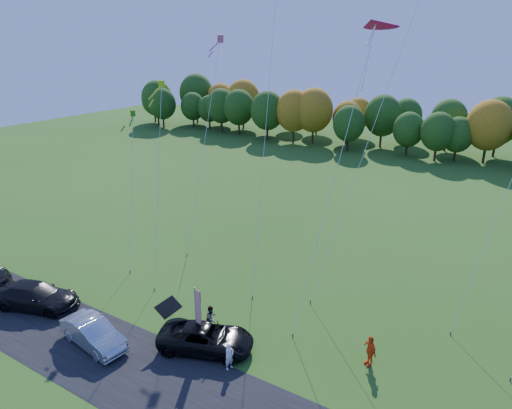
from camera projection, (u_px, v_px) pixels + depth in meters
The scene contains 18 objects.
ground at pixel (204, 342), 27.65m from camera, with size 160.00×160.00×0.00m, color #295215.
asphalt_strip at pixel (158, 381), 24.44m from camera, with size 90.00×6.00×0.01m, color black.
tree_line at pixel (419, 156), 71.68m from camera, with size 116.00×12.00×10.00m, color #1E4711, non-canonical shape.
black_suv at pixel (206, 338), 26.73m from camera, with size 2.58×5.60×1.56m, color black.
silver_sedan at pixel (93, 333), 27.11m from camera, with size 1.70×4.86×1.60m, color #B4B5BA.
dark_truck_a at pixel (36, 296), 30.95m from camera, with size 2.40×5.91×1.72m, color black.
dark_truck_b at pixel (0, 285), 32.60m from camera, with size 1.76×4.36×1.49m, color black.
person_tailgate_a at pixel (229, 356), 25.13m from camera, with size 0.58×0.38×1.60m, color white.
person_tailgate_b at pixel (211, 318), 28.49m from camera, with size 0.82×0.64×1.69m, color gray.
person_east at pixel (370, 351), 25.39m from camera, with size 1.10×0.46×1.88m, color #F05016.
feather_flag at pixel (198, 311), 26.54m from camera, with size 0.50×0.16×3.86m.
kite_delta_blue at pixel (269, 89), 31.80m from camera, with size 4.63×10.14×28.54m.
kite_parafoil_orange at pixel (387, 89), 30.74m from camera, with size 6.04×12.81×28.46m.
kite_delta_red at pixel (339, 161), 28.12m from camera, with size 2.68×9.50×19.66m.
kite_diamond_yellow at pixel (158, 185), 33.36m from camera, with size 3.00×5.40×14.71m.
kite_diamond_green at pixel (131, 191), 35.67m from camera, with size 2.41×4.12×12.29m.
kite_diamond_white at pixel (500, 209), 27.35m from camera, with size 3.11×6.30×15.68m.
kite_diamond_pink at pixel (204, 145), 38.74m from camera, with size 1.79×7.84×17.95m.
Camera 1 is at (14.79, -18.06, 17.28)m, focal length 32.00 mm.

